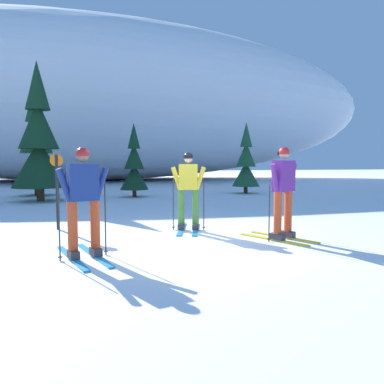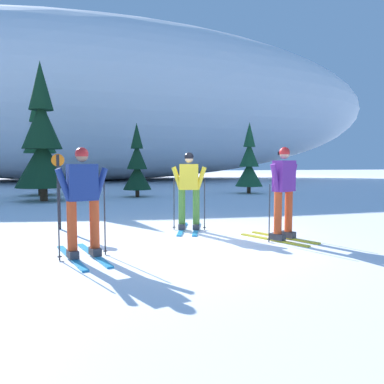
% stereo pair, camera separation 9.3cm
% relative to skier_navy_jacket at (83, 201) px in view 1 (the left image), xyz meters
% --- Properties ---
extents(ground_plane, '(120.00, 120.00, 0.00)m').
position_rel_skier_navy_jacket_xyz_m(ground_plane, '(2.00, 0.69, -0.92)').
color(ground_plane, white).
extents(skier_navy_jacket, '(0.93, 1.81, 1.74)m').
position_rel_skier_navy_jacket_xyz_m(skier_navy_jacket, '(0.00, 0.00, 0.00)').
color(skier_navy_jacket, '#2893CC').
rests_on(skier_navy_jacket, ground).
extents(skier_purple_jacket, '(1.13, 1.59, 1.80)m').
position_rel_skier_navy_jacket_xyz_m(skier_purple_jacket, '(3.70, 0.50, 0.05)').
color(skier_purple_jacket, gold).
rests_on(skier_purple_jacket, ground).
extents(skier_yellow_jacket, '(0.89, 1.66, 1.73)m').
position_rel_skier_navy_jacket_xyz_m(skier_yellow_jacket, '(2.18, 1.96, -0.01)').
color(skier_yellow_jacket, '#2893CC').
rests_on(skier_yellow_jacket, ground).
extents(pine_tree_center_left, '(1.97, 1.97, 5.11)m').
position_rel_skier_navy_jacket_xyz_m(pine_tree_center_left, '(-2.30, 12.27, 1.22)').
color(pine_tree_center_left, '#47301E').
rests_on(pine_tree_center_left, ground).
extents(pine_tree_center, '(2.08, 2.08, 5.38)m').
position_rel_skier_navy_jacket_xyz_m(pine_tree_center, '(-1.84, 9.52, 1.33)').
color(pine_tree_center, '#47301E').
rests_on(pine_tree_center, ground).
extents(pine_tree_center_right, '(1.24, 1.24, 3.22)m').
position_rel_skier_navy_jacket_xyz_m(pine_tree_center_right, '(1.90, 10.42, 0.43)').
color(pine_tree_center_right, '#47301E').
rests_on(pine_tree_center_right, ground).
extents(pine_tree_far_right, '(1.33, 1.33, 3.45)m').
position_rel_skier_navy_jacket_xyz_m(pine_tree_far_right, '(7.37, 10.98, 0.52)').
color(pine_tree_far_right, '#47301E').
rests_on(pine_tree_far_right, ground).
extents(snow_ridge_background, '(50.17, 21.86, 12.72)m').
position_rel_skier_navy_jacket_xyz_m(snow_ridge_background, '(-0.66, 26.82, 5.44)').
color(snow_ridge_background, white).
rests_on(snow_ridge_background, ground).
extents(trail_marker_post, '(0.28, 0.07, 1.70)m').
position_rel_skier_navy_jacket_xyz_m(trail_marker_post, '(-0.63, 2.82, 0.04)').
color(trail_marker_post, black).
rests_on(trail_marker_post, ground).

